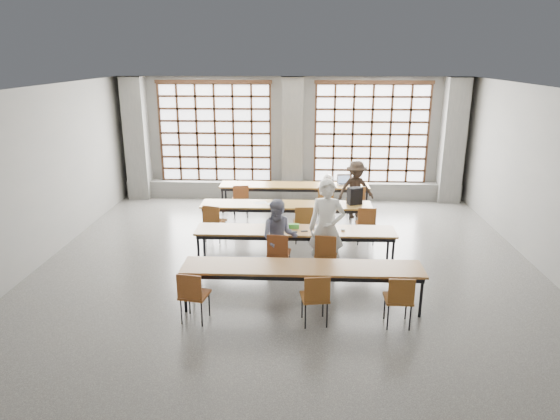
% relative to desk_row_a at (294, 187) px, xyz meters
% --- Properties ---
extents(floor, '(11.00, 11.00, 0.00)m').
position_rel_desk_row_a_xyz_m(floor, '(-0.08, -4.10, -0.66)').
color(floor, '#494946').
rests_on(floor, ground).
extents(ceiling, '(11.00, 11.00, 0.00)m').
position_rel_desk_row_a_xyz_m(ceiling, '(-0.08, -4.10, 2.84)').
color(ceiling, silver).
rests_on(ceiling, floor).
extents(wall_back, '(10.00, 0.00, 10.00)m').
position_rel_desk_row_a_xyz_m(wall_back, '(-0.08, 1.40, 1.09)').
color(wall_back, slate).
rests_on(wall_back, floor).
extents(wall_front, '(10.00, 0.00, 10.00)m').
position_rel_desk_row_a_xyz_m(wall_front, '(-0.08, -9.60, 1.09)').
color(wall_front, slate).
rests_on(wall_front, floor).
extents(wall_left, '(0.00, 11.00, 11.00)m').
position_rel_desk_row_a_xyz_m(wall_left, '(-5.08, -4.10, 1.09)').
color(wall_left, slate).
rests_on(wall_left, floor).
extents(column_left, '(0.60, 0.55, 3.50)m').
position_rel_desk_row_a_xyz_m(column_left, '(-4.58, 1.12, 1.09)').
color(column_left, '#5C5C59').
rests_on(column_left, floor).
extents(column_mid, '(0.60, 0.55, 3.50)m').
position_rel_desk_row_a_xyz_m(column_mid, '(-0.08, 1.12, 1.09)').
color(column_mid, '#5C5C59').
rests_on(column_mid, floor).
extents(column_right, '(0.60, 0.55, 3.50)m').
position_rel_desk_row_a_xyz_m(column_right, '(4.42, 1.12, 1.09)').
color(column_right, '#5C5C59').
rests_on(column_right, floor).
extents(window_left, '(3.32, 0.12, 3.00)m').
position_rel_desk_row_a_xyz_m(window_left, '(-2.33, 1.32, 1.24)').
color(window_left, white).
rests_on(window_left, wall_back).
extents(window_right, '(3.32, 0.12, 3.00)m').
position_rel_desk_row_a_xyz_m(window_right, '(2.17, 1.32, 1.24)').
color(window_right, white).
rests_on(window_right, wall_back).
extents(sill_ledge, '(9.80, 0.35, 0.50)m').
position_rel_desk_row_a_xyz_m(sill_ledge, '(-0.08, 1.20, -0.41)').
color(sill_ledge, '#5C5C59').
rests_on(sill_ledge, floor).
extents(desk_row_a, '(4.00, 0.70, 0.73)m').
position_rel_desk_row_a_xyz_m(desk_row_a, '(0.00, 0.00, 0.00)').
color(desk_row_a, brown).
rests_on(desk_row_a, floor).
extents(desk_row_b, '(4.00, 0.70, 0.73)m').
position_rel_desk_row_a_xyz_m(desk_row_b, '(-0.16, -1.82, 0.00)').
color(desk_row_b, brown).
rests_on(desk_row_b, floor).
extents(desk_row_c, '(4.00, 0.70, 0.73)m').
position_rel_desk_row_a_xyz_m(desk_row_c, '(0.08, -3.61, 0.00)').
color(desk_row_c, brown).
rests_on(desk_row_c, floor).
extents(desk_row_d, '(4.00, 0.70, 0.73)m').
position_rel_desk_row_a_xyz_m(desk_row_d, '(0.22, -5.41, 0.00)').
color(desk_row_d, brown).
rests_on(desk_row_d, floor).
extents(chair_back_left, '(0.49, 0.50, 0.88)m').
position_rel_desk_row_a_xyz_m(chair_back_left, '(-1.38, -0.63, -0.13)').
color(chair_back_left, brown).
rests_on(chair_back_left, floor).
extents(chair_back_mid, '(0.45, 0.46, 0.88)m').
position_rel_desk_row_a_xyz_m(chair_back_mid, '(0.81, -0.63, -0.13)').
color(chair_back_mid, brown).
rests_on(chair_back_mid, floor).
extents(chair_back_right, '(0.46, 0.47, 0.88)m').
position_rel_desk_row_a_xyz_m(chair_back_right, '(1.61, -0.63, -0.13)').
color(chair_back_right, brown).
rests_on(chair_back_right, floor).
extents(chair_mid_left, '(0.51, 0.51, 0.88)m').
position_rel_desk_row_a_xyz_m(chair_mid_left, '(-1.78, -2.45, -0.13)').
color(chair_mid_left, brown).
rests_on(chair_mid_left, floor).
extents(chair_mid_centre, '(0.45, 0.46, 0.88)m').
position_rel_desk_row_a_xyz_m(chair_mid_centre, '(0.24, -2.45, -0.13)').
color(chair_mid_centre, brown).
rests_on(chair_mid_centre, floor).
extents(chair_mid_right, '(0.42, 0.43, 0.88)m').
position_rel_desk_row_a_xyz_m(chair_mid_right, '(1.64, -2.45, -0.13)').
color(chair_mid_right, brown).
rests_on(chair_mid_right, floor).
extents(chair_front_left, '(0.46, 0.47, 0.88)m').
position_rel_desk_row_a_xyz_m(chair_front_left, '(-0.23, -4.24, -0.13)').
color(chair_front_left, maroon).
rests_on(chair_front_left, floor).
extents(chair_front_right, '(0.47, 0.47, 0.88)m').
position_rel_desk_row_a_xyz_m(chair_front_right, '(0.67, -4.24, -0.13)').
color(chair_front_right, brown).
rests_on(chair_front_right, floor).
extents(chair_near_left, '(0.48, 0.49, 0.88)m').
position_rel_desk_row_a_xyz_m(chair_near_left, '(-1.50, -6.04, -0.13)').
color(chair_near_left, brown).
rests_on(chair_near_left, floor).
extents(chair_near_mid, '(0.48, 0.48, 0.88)m').
position_rel_desk_row_a_xyz_m(chair_near_mid, '(0.43, -6.04, -0.13)').
color(chair_near_mid, brown).
rests_on(chair_near_mid, floor).
extents(chair_near_right, '(0.42, 0.43, 0.88)m').
position_rel_desk_row_a_xyz_m(chair_near_right, '(1.72, -6.04, -0.13)').
color(chair_near_right, brown).
rests_on(chair_near_right, floor).
extents(student_male, '(0.75, 0.55, 1.89)m').
position_rel_desk_row_a_xyz_m(student_male, '(0.68, -4.11, 0.28)').
color(student_male, silver).
rests_on(student_male, floor).
extents(student_female, '(0.73, 0.57, 1.49)m').
position_rel_desk_row_a_xyz_m(student_female, '(-0.22, -4.11, 0.08)').
color(student_female, navy).
rests_on(student_female, floor).
extents(student_back, '(1.08, 0.79, 1.49)m').
position_rel_desk_row_a_xyz_m(student_back, '(1.60, -0.50, 0.08)').
color(student_back, black).
rests_on(student_back, floor).
extents(laptop_front, '(0.46, 0.44, 0.26)m').
position_rel_desk_row_a_xyz_m(laptop_front, '(0.66, -3.51, 0.13)').
color(laptop_front, '#AEAEB3').
rests_on(laptop_front, desk_row_c).
extents(laptop_back, '(0.40, 0.35, 0.26)m').
position_rel_desk_row_a_xyz_m(laptop_back, '(1.34, 0.11, 0.13)').
color(laptop_back, '#B7B7BC').
rests_on(laptop_back, desk_row_a).
extents(mouse, '(0.12, 0.10, 0.04)m').
position_rel_desk_row_a_xyz_m(mouse, '(1.03, -3.63, 0.08)').
color(mouse, silver).
rests_on(mouse, desk_row_c).
extents(green_box, '(0.25, 0.09, 0.09)m').
position_rel_desk_row_a_xyz_m(green_box, '(0.03, -3.53, 0.11)').
color(green_box, green).
rests_on(green_box, desk_row_c).
extents(phone, '(0.14, 0.10, 0.01)m').
position_rel_desk_row_a_xyz_m(phone, '(0.26, -3.71, 0.07)').
color(phone, black).
rests_on(phone, desk_row_c).
extents(paper_sheet_a, '(0.36, 0.31, 0.00)m').
position_rel_desk_row_a_xyz_m(paper_sheet_a, '(-0.76, -1.77, 0.07)').
color(paper_sheet_a, white).
rests_on(paper_sheet_a, desk_row_b).
extents(paper_sheet_b, '(0.36, 0.33, 0.00)m').
position_rel_desk_row_a_xyz_m(paper_sheet_b, '(-0.46, -1.87, 0.07)').
color(paper_sheet_b, silver).
rests_on(paper_sheet_b, desk_row_b).
extents(backpack, '(0.37, 0.30, 0.40)m').
position_rel_desk_row_a_xyz_m(backpack, '(1.44, -1.77, 0.27)').
color(backpack, black).
rests_on(backpack, desk_row_b).
extents(plastic_bag, '(0.29, 0.25, 0.29)m').
position_rel_desk_row_a_xyz_m(plastic_bag, '(0.90, 0.05, 0.21)').
color(plastic_bag, silver).
rests_on(plastic_bag, desk_row_a).
extents(red_pouch, '(0.20, 0.09, 0.06)m').
position_rel_desk_row_a_xyz_m(red_pouch, '(-1.48, -5.96, -0.16)').
color(red_pouch, '#AE2C15').
rests_on(red_pouch, chair_near_left).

